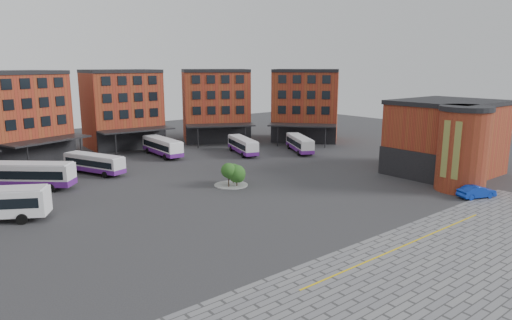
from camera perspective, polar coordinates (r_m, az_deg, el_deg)
ground at (r=49.74m, az=3.19°, el=-6.36°), size 160.00×160.00×0.00m
paving_zone at (r=39.45m, az=28.22°, el=-12.81°), size 50.00×22.00×0.02m
yellow_line at (r=42.73m, az=18.20°, el=-10.04°), size 26.00×0.15×0.02m
main_building at (r=78.41m, az=-18.75°, el=5.16°), size 94.14×42.48×14.60m
east_building at (r=69.21m, az=22.93°, el=2.41°), size 17.40×15.40×10.60m
tree_island at (r=59.21m, az=-2.79°, el=-1.71°), size 4.40×4.40×3.22m
bus_b at (r=64.50m, az=-26.95°, el=-1.69°), size 10.96×10.23×3.44m
bus_c at (r=69.78m, az=-19.57°, el=-0.40°), size 5.97×10.27×2.85m
bus_d at (r=80.27m, az=-11.63°, el=1.68°), size 3.11×11.07×3.09m
bus_e at (r=80.53m, az=-1.68°, el=1.85°), size 5.38×10.34×2.85m
bus_f at (r=82.59m, az=5.47°, el=2.07°), size 6.86×10.11×2.87m
blue_car at (r=60.10m, az=25.86°, el=-3.58°), size 4.92×3.17×1.53m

